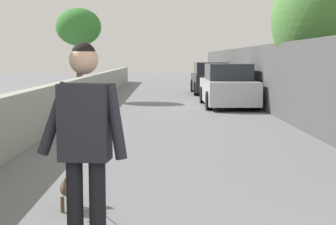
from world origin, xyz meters
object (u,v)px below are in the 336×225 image
at_px(tree_right_far, 321,21).
at_px(person_skateboarder, 85,138).
at_px(car_far, 210,79).
at_px(car_near, 228,87).
at_px(tree_left_distant, 79,28).
at_px(dog, 72,186).

bearing_deg(tree_right_far, person_skateboarder, 154.77).
bearing_deg(car_far, car_near, 180.00).
xyz_separation_m(tree_left_distant, car_near, (-2.62, -5.78, -2.24)).
bearing_deg(dog, car_near, -15.18).
relative_size(dog, car_far, 0.50).
distance_m(car_near, car_far, 6.72).
bearing_deg(dog, person_skateboarder, -166.25).
bearing_deg(person_skateboarder, tree_left_distant, 9.48).
bearing_deg(tree_left_distant, dog, -171.05).
height_order(tree_right_far, tree_left_distant, tree_right_far).
xyz_separation_m(person_skateboarder, dog, (1.87, 0.46, -0.85)).
bearing_deg(tree_left_distant, person_skateboarder, -170.52).
height_order(tree_right_far, person_skateboarder, tree_right_far).
distance_m(person_skateboarder, car_near, 14.70).
xyz_separation_m(dog, car_far, (19.24, -3.40, 0.44)).
distance_m(person_skateboarder, car_far, 21.32).
bearing_deg(car_near, dog, 164.82).
bearing_deg(dog, tree_right_far, -31.71).
bearing_deg(person_skateboarder, car_far, -7.93).
relative_size(dog, car_near, 0.50).
distance_m(tree_right_far, person_skateboarder, 12.29).
bearing_deg(tree_right_far, car_far, 12.55).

